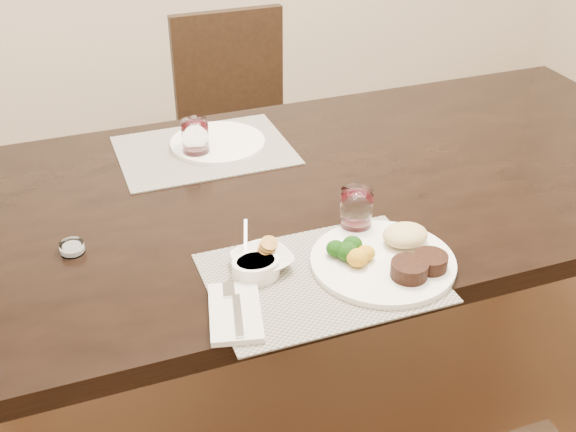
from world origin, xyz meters
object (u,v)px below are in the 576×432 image
object	(u,v)px
cracker_bowl	(262,261)
wine_glass_near	(356,212)
far_plate	(218,143)
chair_far	(239,123)
steak_knife	(410,258)
dinner_plate	(390,257)

from	to	relation	value
cracker_bowl	wine_glass_near	xyz separation A→B (m)	(0.24, 0.06, 0.03)
cracker_bowl	far_plate	world-z (taller)	cracker_bowl
chair_far	cracker_bowl	world-z (taller)	chair_far
wine_glass_near	steak_knife	bearing A→B (deg)	-68.57
steak_knife	far_plate	xyz separation A→B (m)	(-0.23, 0.67, 0.00)
chair_far	wine_glass_near	bearing A→B (deg)	-93.65
cracker_bowl	far_plate	bearing A→B (deg)	83.27
steak_knife	cracker_bowl	distance (m)	0.31
cracker_bowl	far_plate	xyz separation A→B (m)	(0.07, 0.59, -0.01)
dinner_plate	cracker_bowl	size ratio (longest dim) A/B	2.15
wine_glass_near	chair_far	bearing A→B (deg)	86.35
far_plate	wine_glass_near	bearing A→B (deg)	-71.69
steak_knife	cracker_bowl	size ratio (longest dim) A/B	1.51
far_plate	cracker_bowl	bearing A→B (deg)	-96.73
dinner_plate	far_plate	world-z (taller)	dinner_plate
chair_far	wine_glass_near	size ratio (longest dim) A/B	9.03
dinner_plate	cracker_bowl	world-z (taller)	dinner_plate
cracker_bowl	wine_glass_near	world-z (taller)	wine_glass_near
chair_far	cracker_bowl	size ratio (longest dim) A/B	6.37
chair_far	cracker_bowl	xyz separation A→B (m)	(-0.32, -1.23, 0.27)
wine_glass_near	dinner_plate	bearing A→B (deg)	-85.71
chair_far	far_plate	world-z (taller)	chair_far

